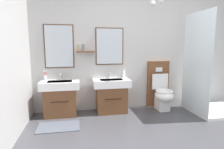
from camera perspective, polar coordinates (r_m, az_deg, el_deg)
wall_back at (r=4.07m, az=7.00°, el=9.43°), size 4.46×0.61×2.77m
bath_mat at (r=3.35m, az=-15.77°, el=-14.86°), size 0.68×0.44×0.01m
vanity_sink_left at (r=3.78m, az=-15.26°, el=-6.55°), size 0.72×0.45×0.67m
tap_on_left_sink at (r=3.85m, az=-15.31°, el=-0.45°), size 0.03×0.13×0.11m
vanity_sink_right at (r=3.83m, az=-0.25°, el=-6.05°), size 0.72×0.45×0.67m
tap_on_right_sink at (r=3.90m, az=-0.68°, el=-0.04°), size 0.03×0.13×0.11m
toilet at (r=4.13m, az=14.52°, el=-4.91°), size 0.48×0.63×1.00m
toothbrush_cup at (r=3.88m, az=-19.48°, el=-0.77°), size 0.07×0.08×0.20m
soap_dispenser at (r=3.96m, az=3.50°, el=0.29°), size 0.06×0.06×0.20m
shower_tray at (r=4.24m, az=27.21°, el=-5.13°), size 1.04×0.86×1.95m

